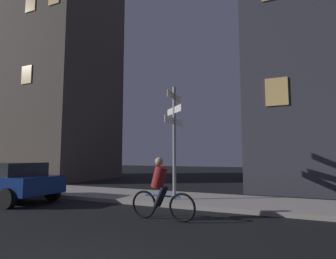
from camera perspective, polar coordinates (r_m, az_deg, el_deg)
name	(u,v)px	position (r m, az deg, el deg)	size (l,w,h in m)	color
sidewalk_kerb	(210,201)	(9.79, 9.06, -14.89)	(40.00, 2.84, 0.14)	#9E9991
signpost	(174,131)	(9.51, 1.36, -0.37)	(0.93, 1.66, 4.00)	gray
car_near_left	(9,181)	(11.45, -30.94, -9.37)	(4.04, 2.01, 1.41)	navy
cyclist	(161,190)	(7.11, -1.57, -12.92)	(1.82, 0.33, 1.61)	black
building_left_block	(55,64)	(23.26, -23.04, 12.87)	(8.47, 6.50, 17.79)	#4C443D
building_right_block	(333,33)	(18.57, 31.87, 17.25)	(8.98, 9.93, 17.26)	#383842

